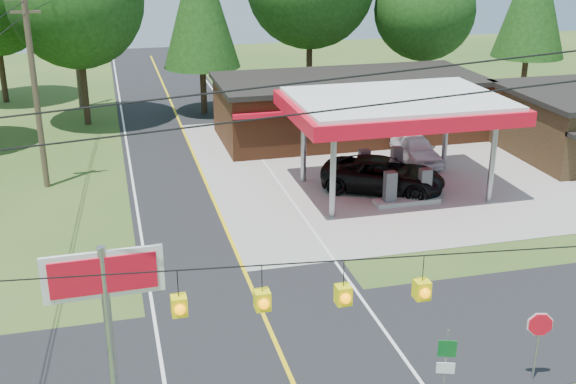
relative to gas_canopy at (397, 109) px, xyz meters
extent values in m
plane|color=#2E4E1B|center=(-9.00, -13.00, -4.27)|extent=(120.00, 120.00, 0.00)
cube|color=black|center=(-9.00, -13.00, -4.26)|extent=(8.00, 120.00, 0.02)
cube|color=black|center=(-9.00, -13.00, -4.25)|extent=(70.00, 7.00, 0.02)
cube|color=yellow|center=(-9.00, -13.00, -4.24)|extent=(0.15, 110.00, 0.00)
cylinder|color=gray|center=(-4.00, -2.50, -2.17)|extent=(0.28, 0.28, 4.20)
cylinder|color=gray|center=(-4.00, 2.50, -2.17)|extent=(0.28, 0.28, 4.20)
cylinder|color=gray|center=(4.00, -2.50, -2.17)|extent=(0.28, 0.28, 4.20)
cylinder|color=gray|center=(4.00, 2.50, -2.17)|extent=(0.28, 0.28, 4.20)
cube|color=red|center=(0.00, 0.00, 0.08)|extent=(10.60, 7.40, 0.70)
cube|color=white|center=(0.00, 0.00, 0.48)|extent=(10.00, 7.00, 0.25)
cube|color=#9E9B93|center=(0.00, -1.80, -4.14)|extent=(3.20, 0.90, 0.22)
cube|color=#3F3F44|center=(-0.90, -1.80, -3.32)|extent=(0.55, 0.45, 1.50)
cube|color=#3F3F44|center=(0.90, -1.80, -3.32)|extent=(0.55, 0.45, 1.50)
cube|color=#9E9B93|center=(0.00, 1.80, -4.14)|extent=(3.20, 0.90, 0.22)
cube|color=#3F3F44|center=(-0.90, 1.80, -3.32)|extent=(0.55, 0.45, 1.50)
cube|color=#3F3F44|center=(0.90, 1.80, -3.32)|extent=(0.55, 0.45, 1.50)
cube|color=#5C301A|center=(1.00, 10.00, -2.52)|extent=(16.00, 7.00, 3.50)
cube|color=black|center=(1.00, 10.00, -0.62)|extent=(16.40, 7.40, 0.30)
cube|color=red|center=(1.00, 6.40, -1.57)|extent=(16.00, 0.50, 0.25)
cylinder|color=#473828|center=(-17.00, 5.00, 0.73)|extent=(0.30, 0.30, 10.00)
cube|color=#473828|center=(-17.00, 5.00, 4.53)|extent=(1.40, 0.12, 0.12)
cylinder|color=#473828|center=(-15.50, 22.00, 0.48)|extent=(0.30, 0.30, 9.50)
cube|color=yellow|center=(-12.55, -18.70, 1.23)|extent=(0.32, 0.32, 0.42)
cube|color=yellow|center=(-10.85, -18.90, 1.23)|extent=(0.32, 0.32, 0.42)
cube|color=yellow|center=(-9.15, -19.10, 1.23)|extent=(0.32, 0.32, 0.42)
cube|color=yellow|center=(-7.45, -19.30, 1.23)|extent=(0.32, 0.32, 0.42)
cylinder|color=#332316|center=(-15.00, 17.00, -1.93)|extent=(0.44, 0.44, 4.68)
sphere|color=#13330E|center=(-15.00, 17.00, 3.79)|extent=(8.58, 8.58, 8.58)
cylinder|color=#332316|center=(-7.00, 18.00, -2.11)|extent=(0.44, 0.44, 4.32)
cone|color=#13330E|center=(-7.00, 18.00, 3.53)|extent=(5.28, 5.28, 9.00)
cylinder|color=#332316|center=(1.00, 19.00, -1.75)|extent=(0.44, 0.44, 5.04)
cylinder|color=#332316|center=(9.00, 17.00, -2.29)|extent=(0.44, 0.44, 3.96)
sphere|color=#13330E|center=(9.00, 17.00, 2.55)|extent=(7.26, 7.26, 7.26)
cylinder|color=#332316|center=(17.00, 16.00, -2.11)|extent=(0.44, 0.44, 4.32)
cylinder|color=#332316|center=(-21.00, 25.00, -2.11)|extent=(0.44, 0.44, 4.32)
imported|color=black|center=(-0.50, 0.11, -3.41)|extent=(8.38, 8.38, 1.71)
imported|color=white|center=(3.00, 4.00, -3.50)|extent=(4.67, 4.67, 1.54)
cube|color=white|center=(-14.00, -18.00, 1.78)|extent=(2.48, 0.16, 1.05)
cube|color=red|center=(-14.00, -18.05, 1.78)|extent=(2.18, 0.13, 0.81)
cylinder|color=gray|center=(-2.00, -16.00, -3.17)|extent=(0.07, 0.07, 2.19)
cylinder|color=gray|center=(-5.20, -16.50, -3.02)|extent=(0.06, 0.06, 2.50)
cube|color=#0C591E|center=(-5.20, -16.54, -2.34)|extent=(0.49, 0.19, 0.51)
cube|color=white|center=(-5.20, -16.54, -2.97)|extent=(0.49, 0.19, 0.34)
camera|label=1|loc=(-13.60, -31.82, 8.64)|focal=45.00mm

